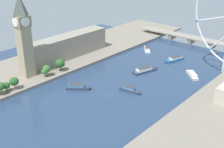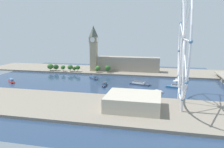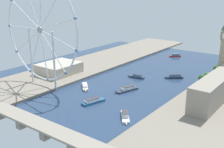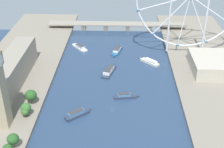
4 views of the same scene
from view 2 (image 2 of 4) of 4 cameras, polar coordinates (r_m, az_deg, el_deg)
The scene contains 15 objects.
ground_plane at distance 351.47m, azimuth -4.23°, elevation -2.39°, with size 391.15×391.15×0.00m, color navy.
riverbank_left at distance 455.83m, azimuth -0.17°, elevation 0.92°, with size 90.00×520.00×3.00m, color gray.
riverbank_right at distance 251.52m, azimuth -11.68°, elevation -7.71°, with size 90.00×520.00×3.00m, color gray.
clock_tower at distance 439.62m, azimuth -4.72°, elevation 6.73°, with size 15.50×15.50×88.27m.
parliament_block at distance 440.60m, azimuth 4.31°, elevation 2.58°, with size 22.00×119.57×27.88m, color gray.
tree_row_embankment at distance 440.65m, azimuth -9.74°, elevation 1.68°, with size 13.60×128.99×14.15m.
ferris_wheel at distance 241.31m, azimuth 17.85°, elevation 8.39°, with size 128.04×3.20×133.55m.
riverside_hall at distance 229.91m, azimuth 5.47°, elevation -7.01°, with size 46.24×54.74×14.65m, color #BCB29E.
tour_boat_0 at distance 390.62m, azimuth -24.33°, elevation -1.63°, with size 17.82×20.10×5.85m.
tour_boat_1 at distance 334.78m, azimuth 16.23°, elevation -3.10°, with size 14.35×32.33×5.35m.
tour_boat_2 at distance 383.50m, azimuth -4.76°, elevation -0.88°, with size 23.92×20.97×6.14m.
tour_boat_3 at distance 334.59m, azimuth -1.94°, elevation -2.67°, with size 26.09×8.28×5.52m.
tour_boat_4 at distance 295.93m, azimuth 10.86°, elevation -4.72°, with size 23.95×23.61×4.90m.
tour_boat_5 at distance 343.41m, azimuth 7.04°, elevation -2.37°, with size 16.61×35.78×5.66m.
tour_boat_6 at distance 383.19m, azimuth 17.21°, elevation -1.40°, with size 23.46×27.62×5.54m.
Camera 2 is at (326.74, 100.96, 81.14)m, focal length 35.74 mm.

